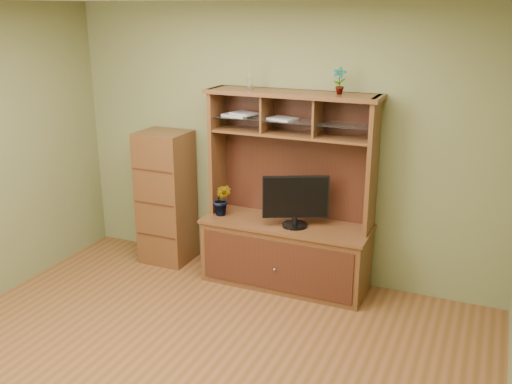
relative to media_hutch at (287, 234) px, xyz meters
The scene contains 8 objects.
room 1.93m from the media_hutch, 96.00° to the right, with size 4.54×4.04×2.74m.
media_hutch is the anchor object (origin of this frame).
monitor 0.41m from the media_hutch, 37.19° to the right, with size 0.59×0.31×0.50m.
orchid_plant 0.73m from the media_hutch, behind, with size 0.18×0.14×0.33m, color #2E5B1F.
top_plant 1.56m from the media_hutch, ahead, with size 0.13×0.09×0.24m, color #2B6021.
reed_diffuser 1.55m from the media_hutch, 169.85° to the left, with size 0.06×0.06×0.28m.
magazines 1.19m from the media_hutch, 168.72° to the left, with size 0.76×0.25×0.04m.
side_cabinet 1.40m from the media_hutch, behind, with size 0.51×0.46×1.42m.
Camera 1 is at (1.97, -3.15, 2.62)m, focal length 40.00 mm.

